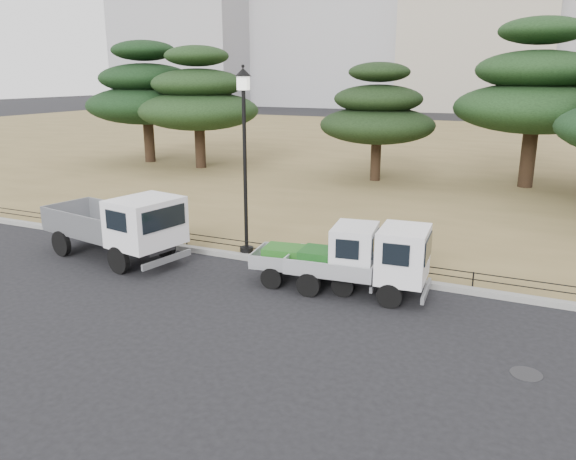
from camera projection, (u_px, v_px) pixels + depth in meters
The scene contains 14 objects.
ground at pixel (255, 298), 14.40m from camera, with size 220.00×220.00×0.00m, color black.
lawn at pixel (451, 152), 41.14m from camera, with size 120.00×56.00×0.15m, color olive.
curb at pixel (296, 265), 16.65m from camera, with size 120.00×0.25×0.16m, color gray.
truck_large at pixel (118, 223), 17.12m from camera, with size 5.02×2.70×2.08m.
truck_kei_front at pixel (324, 255), 15.01m from camera, with size 3.43×1.81×1.73m.
truck_kei_rear at pixel (368, 260), 14.40m from camera, with size 3.65×1.78×1.86m.
street_lamp at pixel (244, 131), 16.63m from camera, with size 0.50×0.50×5.56m.
pipe_fence at pixel (299, 252), 16.68m from camera, with size 38.00×0.04×0.40m.
tarp_pile at pixel (125, 217), 20.06m from camera, with size 2.02×1.78×1.12m.
manhole at pixel (526, 374), 10.72m from camera, with size 0.60×0.60×0.01m, color #2D2D30.
pine_west_far at pixel (146, 93), 34.77m from camera, with size 7.33×7.33×7.40m.
pine_west_near at pixel (198, 99), 32.52m from camera, with size 6.99×6.99×6.99m.
pine_center_left at pixel (378, 113), 28.64m from camera, with size 5.90×5.90×5.99m.
pine_center_right at pixel (536, 91), 26.59m from camera, with size 7.52×7.52×7.97m.
Camera 1 is at (6.38, -11.82, 5.53)m, focal length 35.00 mm.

